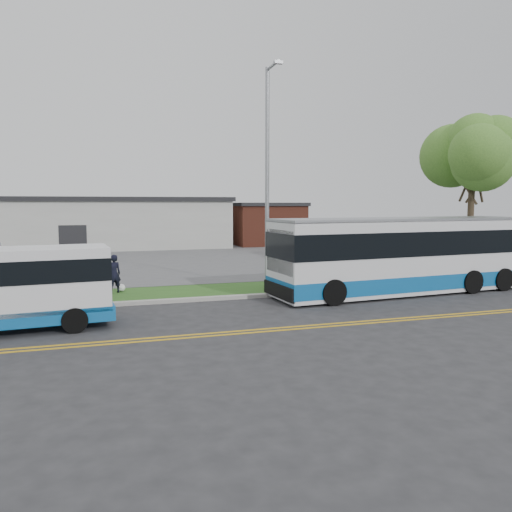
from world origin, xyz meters
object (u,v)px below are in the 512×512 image
object	(u,v)px
shuttle_bus	(17,287)
transit_bus	(402,255)
streetlight_near	(268,171)
pedestrian	(114,274)
tree_east	(473,156)

from	to	relation	value
shuttle_bus	transit_bus	xyz separation A→B (m)	(14.67, 2.06, 0.30)
transit_bus	streetlight_near	bearing A→B (deg)	150.61
shuttle_bus	pedestrian	world-z (taller)	shuttle_bus
shuttle_bus	pedestrian	distance (m)	5.94
streetlight_near	shuttle_bus	xyz separation A→B (m)	(-9.45, -4.47, -3.90)
streetlight_near	pedestrian	distance (m)	7.87
shuttle_bus	transit_bus	distance (m)	14.82
tree_east	transit_bus	world-z (taller)	tree_east
tree_east	pedestrian	distance (m)	18.32
transit_bus	pedestrian	distance (m)	12.18
streetlight_near	shuttle_bus	distance (m)	11.16
transit_bus	pedestrian	size ratio (longest dim) A/B	7.31
streetlight_near	pedestrian	size ratio (longest dim) A/B	5.90
tree_east	transit_bus	xyz separation A→B (m)	(-5.78, -2.69, -4.58)
pedestrian	shuttle_bus	bearing A→B (deg)	42.94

